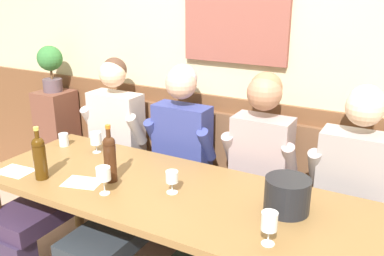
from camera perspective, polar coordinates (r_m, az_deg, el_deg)
room_wall_back at (r=2.91m, az=6.31°, el=11.04°), size 6.80×0.12×2.80m
wood_wainscot_panel at (r=3.10m, az=5.33°, el=-5.32°), size 6.80×0.03×1.05m
wall_bench at (r=3.04m, az=3.56°, el=-10.96°), size 2.55×0.42×0.94m
dining_table at (r=2.36m, az=-3.27°, el=-10.01°), size 2.25×0.82×0.73m
person_center_left_seat at (r=3.07m, az=-14.18°, el=-4.15°), size 0.52×1.23×1.30m
person_right_seat at (r=2.73m, az=-4.98°, el=-6.37°), size 0.51×1.23×1.30m
person_left_seat at (r=2.49m, az=6.77°, el=-8.71°), size 0.48×1.23×1.30m
person_center_right_seat at (r=2.36m, az=19.93°, el=-11.98°), size 0.53×1.23×1.29m
ice_bucket at (r=2.12m, az=12.93°, el=-8.94°), size 0.22×0.22×0.17m
wine_bottle_amber_mid at (r=2.39m, az=-11.20°, el=-3.93°), size 0.07×0.07×0.34m
wine_bottle_clear_water at (r=2.53m, az=-20.18°, el=-3.68°), size 0.07×0.07×0.32m
wine_glass_center_rear at (r=2.84m, az=-13.06°, el=-1.52°), size 0.08×0.08×0.14m
wine_glass_by_bottle at (r=2.24m, az=-2.77°, el=-6.88°), size 0.07×0.07×0.13m
wine_glass_mid_left at (r=1.84m, az=10.56°, el=-12.55°), size 0.07×0.07×0.15m
wine_glass_near_bucket at (r=2.27m, az=-12.06°, el=-6.30°), size 0.08×0.08×0.15m
water_tumbler_left at (r=3.03m, az=-17.19°, el=-1.53°), size 0.07×0.07×0.09m
tasting_sheet_left_guest at (r=2.74m, az=-23.09°, el=-5.47°), size 0.22×0.17×0.00m
tasting_sheet_right_guest at (r=2.47m, az=-14.74°, el=-7.22°), size 0.24×0.20×0.00m
corner_pedestal at (r=3.85m, az=-17.75°, el=-2.06°), size 0.28×0.28×0.95m
potted_plant at (r=3.67m, az=-18.85°, el=8.23°), size 0.21×0.21×0.38m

